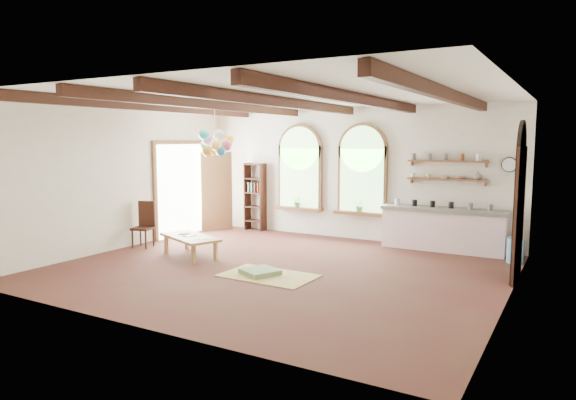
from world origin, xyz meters
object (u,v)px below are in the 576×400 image
Objects in this scene: balloon_cluster at (215,144)px; side_chair at (144,234)px; kitchen_counter at (443,229)px; coffee_table at (190,238)px.

side_chair is at bearing -139.74° from balloon_cluster.
kitchen_counter reaches higher than coffee_table.
balloon_cluster is (-4.71, -1.96, 1.85)m from kitchen_counter.
coffee_table is at bearing -144.26° from kitchen_counter.
side_chair reaches higher than coffee_table.
balloon_cluster is at bearing 40.26° from side_chair.
balloon_cluster reaches higher than side_chair.
side_chair is 2.61m from balloon_cluster.
coffee_table is 1.53m from side_chair.
side_chair is 0.90× the size of balloon_cluster.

